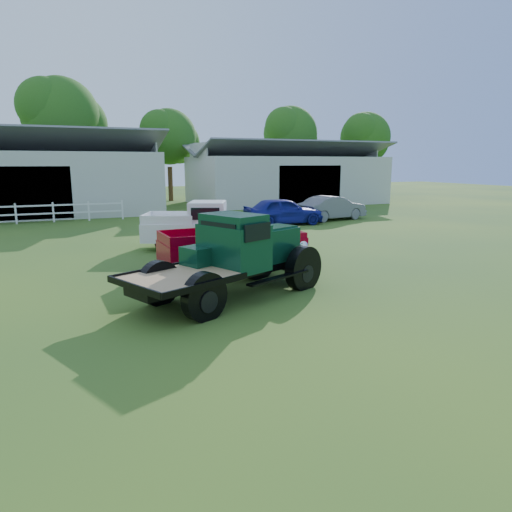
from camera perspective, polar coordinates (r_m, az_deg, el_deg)
name	(u,v)px	position (r m, az deg, el deg)	size (l,w,h in m)	color
ground	(268,307)	(11.31, 1.45, -6.42)	(120.00, 120.00, 0.00)	#294F21
shed_left	(20,173)	(35.89, -27.42, 9.17)	(18.80, 10.20, 5.60)	silver
shed_right	(286,173)	(41.17, 3.71, 10.29)	(16.80, 9.20, 5.20)	silver
tree_b	(62,136)	(43.85, -23.04, 13.61)	(6.90, 6.90, 11.50)	#2B5616
tree_c	(169,152)	(43.84, -10.79, 12.67)	(5.40, 5.40, 9.00)	#2B5616
tree_d	(290,148)	(49.24, 4.27, 13.28)	(6.00, 6.00, 10.00)	#2B5616
tree_e	(365,151)	(51.73, 13.42, 12.64)	(5.70, 5.70, 9.50)	#2B5616
vintage_flatbed	(231,256)	(11.91, -3.16, -0.04)	(5.56, 2.20, 2.20)	#0C3926
red_pickup	(233,242)	(15.22, -2.89, 1.74)	(4.94, 1.90, 1.80)	maroon
white_pickup	(206,226)	(18.97, -6.33, 3.80)	(5.20, 2.02, 1.91)	silver
misc_car_blue	(283,211)	(26.33, 3.43, 5.62)	(1.84, 4.59, 1.56)	navy
misc_car_grey	(332,208)	(28.92, 9.51, 5.94)	(1.58, 4.52, 1.49)	slate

